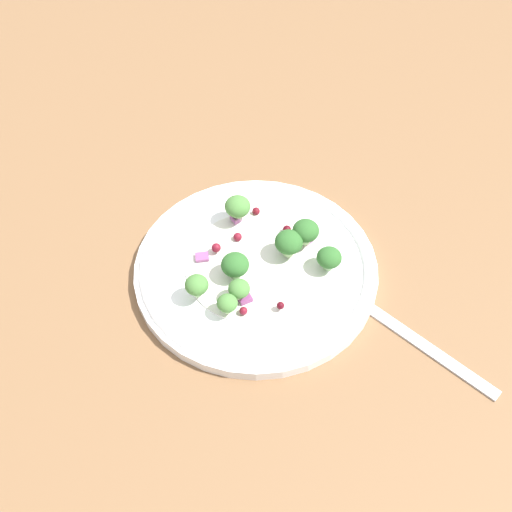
{
  "coord_description": "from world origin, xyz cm",
  "views": [
    {
      "loc": [
        38.11,
        -16.49,
        50.86
      ],
      "look_at": [
        1.76,
        -1.47,
        2.7
      ],
      "focal_mm": 43.1,
      "sensor_mm": 36.0,
      "label": 1
    }
  ],
  "objects_px": {
    "plate": "(256,267)",
    "broccoli_floret_2": "(289,243)",
    "broccoli_floret_1": "(306,231)",
    "fork": "(401,329)",
    "broccoli_floret_0": "(227,303)"
  },
  "relations": [
    {
      "from": "broccoli_floret_0",
      "to": "broccoli_floret_2",
      "type": "bearing_deg",
      "value": 117.62
    },
    {
      "from": "broccoli_floret_0",
      "to": "broccoli_floret_1",
      "type": "bearing_deg",
      "value": 115.09
    },
    {
      "from": "broccoli_floret_0",
      "to": "fork",
      "type": "height_order",
      "value": "broccoli_floret_0"
    },
    {
      "from": "broccoli_floret_2",
      "to": "fork",
      "type": "height_order",
      "value": "broccoli_floret_2"
    },
    {
      "from": "broccoli_floret_0",
      "to": "fork",
      "type": "relative_size",
      "value": 0.12
    },
    {
      "from": "broccoli_floret_2",
      "to": "plate",
      "type": "bearing_deg",
      "value": -91.95
    },
    {
      "from": "plate",
      "to": "broccoli_floret_2",
      "type": "xyz_separation_m",
      "value": [
        0.0,
        0.04,
        0.02
      ]
    },
    {
      "from": "broccoli_floret_1",
      "to": "fork",
      "type": "xyz_separation_m",
      "value": [
        0.12,
        0.05,
        -0.03
      ]
    },
    {
      "from": "broccoli_floret_0",
      "to": "broccoli_floret_2",
      "type": "height_order",
      "value": "broccoli_floret_2"
    },
    {
      "from": "broccoli_floret_1",
      "to": "fork",
      "type": "height_order",
      "value": "broccoli_floret_1"
    },
    {
      "from": "plate",
      "to": "broccoli_floret_1",
      "type": "xyz_separation_m",
      "value": [
        -0.0,
        0.06,
        0.03
      ]
    },
    {
      "from": "broccoli_floret_0",
      "to": "broccoli_floret_2",
      "type": "xyz_separation_m",
      "value": [
        -0.04,
        0.08,
        0.0
      ]
    },
    {
      "from": "plate",
      "to": "fork",
      "type": "height_order",
      "value": "plate"
    },
    {
      "from": "plate",
      "to": "broccoli_floret_1",
      "type": "height_order",
      "value": "broccoli_floret_1"
    },
    {
      "from": "plate",
      "to": "fork",
      "type": "distance_m",
      "value": 0.16
    }
  ]
}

